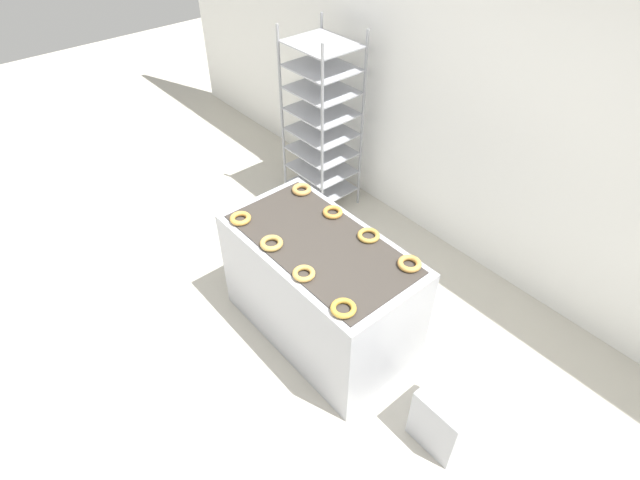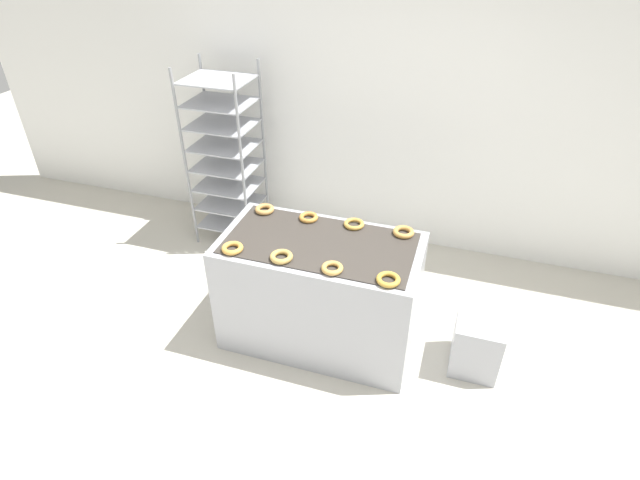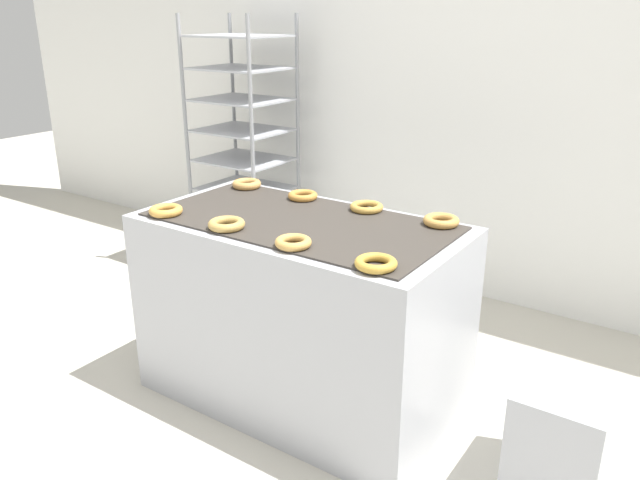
{
  "view_description": "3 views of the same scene",
  "coord_description": "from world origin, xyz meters",
  "px_view_note": "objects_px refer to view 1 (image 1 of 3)",
  "views": [
    {
      "loc": [
        1.81,
        -0.93,
        2.92
      ],
      "look_at": [
        0.0,
        0.61,
        0.87
      ],
      "focal_mm": 28.0,
      "sensor_mm": 36.0,
      "label": 1
    },
    {
      "loc": [
        0.83,
        -1.99,
        2.72
      ],
      "look_at": [
        0.0,
        0.61,
        0.87
      ],
      "focal_mm": 28.0,
      "sensor_mm": 36.0,
      "label": 2
    },
    {
      "loc": [
        1.45,
        -1.36,
        1.66
      ],
      "look_at": [
        0.0,
        0.76,
        0.72
      ],
      "focal_mm": 35.0,
      "sensor_mm": 36.0,
      "label": 3
    }
  ],
  "objects_px": {
    "donut_near_midright": "(304,273)",
    "donut_near_right": "(343,308)",
    "glaze_bin": "(450,413)",
    "donut_far_left": "(302,189)",
    "donut_far_midleft": "(333,212)",
    "donut_far_midright": "(369,235)",
    "donut_far_right": "(409,264)",
    "donut_near_left": "(240,218)",
    "donut_near_midleft": "(271,243)",
    "baking_rack_cart": "(322,122)",
    "fryer_machine": "(320,289)"
  },
  "relations": [
    {
      "from": "donut_near_midright",
      "to": "donut_near_right",
      "type": "bearing_deg",
      "value": -0.7
    },
    {
      "from": "donut_near_right",
      "to": "donut_far_left",
      "type": "xyz_separation_m",
      "value": [
        -1.02,
        0.53,
        0.0
      ]
    },
    {
      "from": "baking_rack_cart",
      "to": "glaze_bin",
      "type": "height_order",
      "value": "baking_rack_cart"
    },
    {
      "from": "glaze_bin",
      "to": "donut_near_midright",
      "type": "relative_size",
      "value": 3.09
    },
    {
      "from": "fryer_machine",
      "to": "donut_far_midright",
      "type": "height_order",
      "value": "donut_far_midright"
    },
    {
      "from": "donut_near_midright",
      "to": "baking_rack_cart",
      "type": "bearing_deg",
      "value": 136.33
    },
    {
      "from": "fryer_machine",
      "to": "donut_far_right",
      "type": "distance_m",
      "value": 0.73
    },
    {
      "from": "donut_near_left",
      "to": "donut_far_left",
      "type": "relative_size",
      "value": 1.01
    },
    {
      "from": "fryer_machine",
      "to": "donut_far_midleft",
      "type": "distance_m",
      "value": 0.54
    },
    {
      "from": "donut_near_midright",
      "to": "donut_far_midleft",
      "type": "distance_m",
      "value": 0.62
    },
    {
      "from": "donut_near_left",
      "to": "donut_near_right",
      "type": "xyz_separation_m",
      "value": [
        1.02,
        -0.01,
        -0.0
      ]
    },
    {
      "from": "donut_near_left",
      "to": "donut_near_right",
      "type": "height_order",
      "value": "donut_near_left"
    },
    {
      "from": "glaze_bin",
      "to": "donut_far_midleft",
      "type": "xyz_separation_m",
      "value": [
        -1.28,
        0.19,
        0.66
      ]
    },
    {
      "from": "donut_far_midleft",
      "to": "donut_far_right",
      "type": "distance_m",
      "value": 0.68
    },
    {
      "from": "baking_rack_cart",
      "to": "donut_near_left",
      "type": "bearing_deg",
      "value": -61.52
    },
    {
      "from": "donut_near_left",
      "to": "donut_far_right",
      "type": "height_order",
      "value": "same"
    },
    {
      "from": "donut_near_midright",
      "to": "donut_far_midright",
      "type": "relative_size",
      "value": 0.94
    },
    {
      "from": "donut_near_right",
      "to": "donut_far_right",
      "type": "distance_m",
      "value": 0.54
    },
    {
      "from": "donut_near_midright",
      "to": "donut_far_left",
      "type": "xyz_separation_m",
      "value": [
        -0.67,
        0.52,
        0.0
      ]
    },
    {
      "from": "donut_near_right",
      "to": "donut_far_right",
      "type": "xyz_separation_m",
      "value": [
        -0.0,
        0.54,
        0.0
      ]
    },
    {
      "from": "baking_rack_cart",
      "to": "donut_far_right",
      "type": "xyz_separation_m",
      "value": [
        1.74,
        -0.8,
        0.03
      ]
    },
    {
      "from": "baking_rack_cart",
      "to": "donut_near_midright",
      "type": "bearing_deg",
      "value": -43.67
    },
    {
      "from": "glaze_bin",
      "to": "donut_near_midleft",
      "type": "xyz_separation_m",
      "value": [
        -1.29,
        -0.31,
        0.66
      ]
    },
    {
      "from": "donut_far_left",
      "to": "glaze_bin",
      "type": "bearing_deg",
      "value": -6.94
    },
    {
      "from": "glaze_bin",
      "to": "donut_far_left",
      "type": "relative_size",
      "value": 3.0
    },
    {
      "from": "donut_near_left",
      "to": "donut_near_midleft",
      "type": "relative_size",
      "value": 0.96
    },
    {
      "from": "fryer_machine",
      "to": "baking_rack_cart",
      "type": "relative_size",
      "value": 0.82
    },
    {
      "from": "fryer_machine",
      "to": "baking_rack_cart",
      "type": "height_order",
      "value": "baking_rack_cart"
    },
    {
      "from": "donut_far_right",
      "to": "donut_near_midleft",
      "type": "bearing_deg",
      "value": -142.84
    },
    {
      "from": "donut_near_midright",
      "to": "donut_far_midright",
      "type": "bearing_deg",
      "value": 90.11
    },
    {
      "from": "donut_near_midright",
      "to": "donut_far_midleft",
      "type": "xyz_separation_m",
      "value": [
        -0.33,
        0.52,
        -0.0
      ]
    },
    {
      "from": "donut_near_left",
      "to": "donut_far_left",
      "type": "height_order",
      "value": "donut_far_left"
    },
    {
      "from": "donut_far_midright",
      "to": "donut_far_right",
      "type": "xyz_separation_m",
      "value": [
        0.35,
        0.0,
        0.0
      ]
    },
    {
      "from": "fryer_machine",
      "to": "donut_far_left",
      "type": "relative_size",
      "value": 9.65
    },
    {
      "from": "donut_near_right",
      "to": "baking_rack_cart",
      "type": "bearing_deg",
      "value": 142.53
    },
    {
      "from": "fryer_machine",
      "to": "glaze_bin",
      "type": "distance_m",
      "value": 1.14
    },
    {
      "from": "glaze_bin",
      "to": "donut_near_left",
      "type": "xyz_separation_m",
      "value": [
        -1.63,
        -0.32,
        0.66
      ]
    },
    {
      "from": "baking_rack_cart",
      "to": "donut_far_midleft",
      "type": "bearing_deg",
      "value": -37.38
    },
    {
      "from": "glaze_bin",
      "to": "donut_near_right",
      "type": "bearing_deg",
      "value": -151.29
    },
    {
      "from": "glaze_bin",
      "to": "baking_rack_cart",
      "type": "bearing_deg",
      "value": 156.79
    },
    {
      "from": "glaze_bin",
      "to": "donut_near_right",
      "type": "xyz_separation_m",
      "value": [
        -0.6,
        -0.33,
        0.66
      ]
    },
    {
      "from": "donut_far_midleft",
      "to": "donut_far_left",
      "type": "bearing_deg",
      "value": 179.21
    },
    {
      "from": "glaze_bin",
      "to": "donut_near_midleft",
      "type": "bearing_deg",
      "value": -166.42
    },
    {
      "from": "donut_near_midright",
      "to": "glaze_bin",
      "type": "bearing_deg",
      "value": 18.92
    },
    {
      "from": "baking_rack_cart",
      "to": "donut_near_midleft",
      "type": "bearing_deg",
      "value": -51.3
    },
    {
      "from": "donut_far_left",
      "to": "donut_near_midleft",
      "type": "bearing_deg",
      "value": -56.94
    },
    {
      "from": "donut_near_left",
      "to": "donut_near_midright",
      "type": "height_order",
      "value": "donut_near_left"
    },
    {
      "from": "donut_near_right",
      "to": "donut_far_left",
      "type": "distance_m",
      "value": 1.15
    },
    {
      "from": "fryer_machine",
      "to": "donut_near_midright",
      "type": "relative_size",
      "value": 9.96
    },
    {
      "from": "donut_near_right",
      "to": "donut_far_midleft",
      "type": "bearing_deg",
      "value": 142.38
    }
  ]
}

